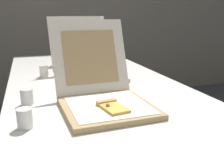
% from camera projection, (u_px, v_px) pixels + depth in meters
% --- Properties ---
extents(table, '(0.91, 2.34, 0.72)m').
position_uv_depth(table, '(98.00, 95.00, 1.37)').
color(table, silver).
rests_on(table, ground).
extents(pizza_box_front, '(0.36, 0.48, 0.34)m').
position_uv_depth(pizza_box_front, '(103.00, 95.00, 1.06)').
color(pizza_box_front, tan).
rests_on(pizza_box_front, table).
extents(pizza_box_middle, '(0.40, 0.48, 0.35)m').
position_uv_depth(pizza_box_middle, '(86.00, 69.00, 1.54)').
color(pizza_box_middle, tan).
rests_on(pizza_box_middle, table).
extents(pizza_box_back, '(0.37, 0.37, 0.35)m').
position_uv_depth(pizza_box_back, '(83.00, 57.00, 1.98)').
color(pizza_box_back, tan).
rests_on(pizza_box_back, table).
extents(cup_white_far, '(0.05, 0.05, 0.07)m').
position_uv_depth(cup_white_far, '(44.00, 71.00, 1.57)').
color(cup_white_far, white).
rests_on(cup_white_far, table).
extents(cup_white_near_left, '(0.05, 0.05, 0.07)m').
position_uv_depth(cup_white_near_left, '(25.00, 118.00, 0.86)').
color(cup_white_near_left, white).
rests_on(cup_white_near_left, table).
extents(cup_white_near_center, '(0.05, 0.05, 0.07)m').
position_uv_depth(cup_white_near_center, '(27.00, 97.00, 1.08)').
color(cup_white_near_center, white).
rests_on(cup_white_near_center, table).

